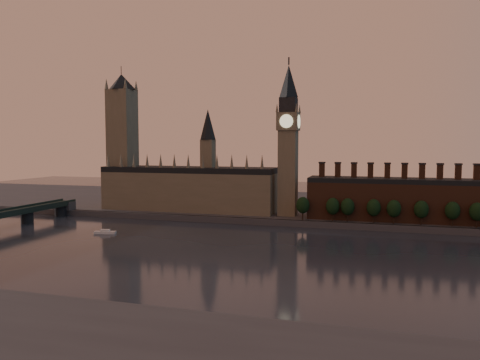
% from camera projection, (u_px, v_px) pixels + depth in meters
% --- Properties ---
extents(ground, '(900.00, 900.00, 0.00)m').
position_uv_depth(ground, '(223.00, 257.00, 219.28)').
color(ground, black).
rests_on(ground, ground).
extents(north_bank, '(900.00, 182.00, 4.00)m').
position_uv_depth(north_bank, '(291.00, 205.00, 389.30)').
color(north_bank, '#444449').
rests_on(north_bank, ground).
extents(palace_of_westminster, '(130.00, 30.30, 74.00)m').
position_uv_depth(palace_of_westminster, '(190.00, 186.00, 345.77)').
color(palace_of_westminster, '#746853').
rests_on(palace_of_westminster, north_bank).
extents(victoria_tower, '(24.00, 24.00, 108.00)m').
position_uv_depth(victoria_tower, '(122.00, 136.00, 358.81)').
color(victoria_tower, '#746853').
rests_on(victoria_tower, north_bank).
extents(big_ben, '(15.00, 15.00, 107.00)m').
position_uv_depth(big_ben, '(288.00, 138.00, 317.27)').
color(big_ben, '#746853').
rests_on(big_ben, north_bank).
extents(chimney_block, '(110.00, 25.00, 37.00)m').
position_uv_depth(chimney_block, '(395.00, 199.00, 300.34)').
color(chimney_block, brown).
rests_on(chimney_block, north_bank).
extents(embankment_tree_0, '(8.60, 8.60, 14.88)m').
position_uv_depth(embankment_tree_0, '(303.00, 205.00, 301.25)').
color(embankment_tree_0, black).
rests_on(embankment_tree_0, north_bank).
extents(embankment_tree_1, '(8.60, 8.60, 14.88)m').
position_uv_depth(embankment_tree_1, '(333.00, 206.00, 296.17)').
color(embankment_tree_1, black).
rests_on(embankment_tree_1, north_bank).
extents(embankment_tree_2, '(8.60, 8.60, 14.88)m').
position_uv_depth(embankment_tree_2, '(348.00, 207.00, 294.00)').
color(embankment_tree_2, black).
rests_on(embankment_tree_2, north_bank).
extents(embankment_tree_3, '(8.60, 8.60, 14.88)m').
position_uv_depth(embankment_tree_3, '(374.00, 208.00, 289.39)').
color(embankment_tree_3, black).
rests_on(embankment_tree_3, north_bank).
extents(embankment_tree_4, '(8.60, 8.60, 14.88)m').
position_uv_depth(embankment_tree_4, '(394.00, 209.00, 285.39)').
color(embankment_tree_4, black).
rests_on(embankment_tree_4, north_bank).
extents(embankment_tree_5, '(8.60, 8.60, 14.88)m').
position_uv_depth(embankment_tree_5, '(421.00, 209.00, 281.95)').
color(embankment_tree_5, black).
rests_on(embankment_tree_5, north_bank).
extents(embankment_tree_6, '(8.60, 8.60, 14.88)m').
position_uv_depth(embankment_tree_6, '(452.00, 211.00, 276.85)').
color(embankment_tree_6, black).
rests_on(embankment_tree_6, north_bank).
extents(embankment_tree_7, '(8.60, 8.60, 14.88)m').
position_uv_depth(embankment_tree_7, '(477.00, 212.00, 272.23)').
color(embankment_tree_7, black).
rests_on(embankment_tree_7, north_bank).
extents(river_boat, '(13.03, 6.59, 2.51)m').
position_uv_depth(river_boat, '(105.00, 232.00, 275.92)').
color(river_boat, silver).
rests_on(river_boat, ground).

